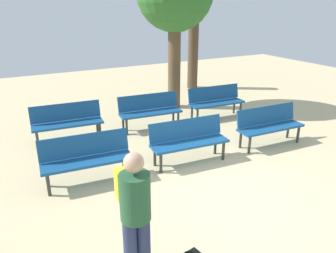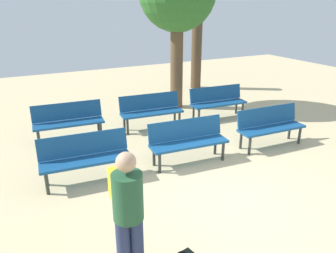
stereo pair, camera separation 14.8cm
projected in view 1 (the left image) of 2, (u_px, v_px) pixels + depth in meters
name	position (u px, v px, depth m)	size (l,w,h in m)	color
ground_plane	(231.00, 199.00, 5.46)	(24.00, 24.00, 0.00)	#CCB789
bench_r0_c0	(86.00, 156.00, 5.85)	(1.64, 0.62, 0.87)	navy
bench_r0_c1	(188.00, 139.00, 6.60)	(1.63, 0.61, 0.87)	navy
bench_r0_c2	(269.00, 123.00, 7.41)	(1.62, 0.56, 0.87)	navy
bench_r1_c0	(67.00, 120.00, 7.62)	(1.63, 0.61, 0.87)	navy
bench_r1_c1	(150.00, 109.00, 8.40)	(1.64, 0.61, 0.87)	navy
bench_r1_c2	(216.00, 100.00, 9.18)	(1.63, 0.59, 0.87)	navy
tree_1	(193.00, 50.00, 12.07)	(0.38, 0.38, 2.81)	#4C3A28
visitor_with_backpack	(135.00, 210.00, 3.61)	(0.37, 0.54, 1.65)	navy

